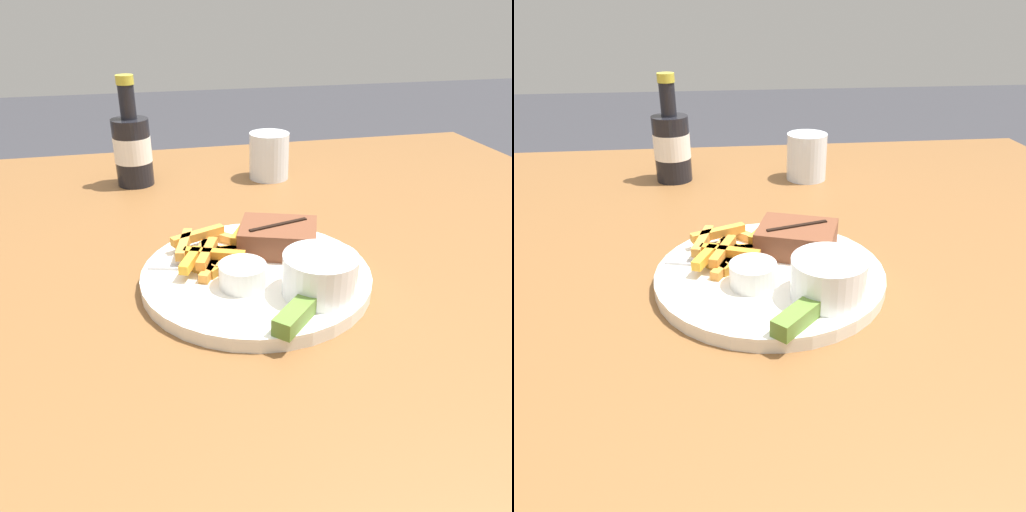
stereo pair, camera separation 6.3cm
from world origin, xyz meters
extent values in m
cube|color=brown|center=(0.00, 0.00, 0.73)|extent=(1.39, 1.31, 0.04)
cylinder|color=brown|center=(0.64, 0.59, 0.35)|extent=(0.06, 0.06, 0.71)
cylinder|color=silver|center=(0.00, 0.00, 0.76)|extent=(0.29, 0.29, 0.01)
cylinder|color=white|center=(0.00, 0.00, 0.76)|extent=(0.29, 0.29, 0.00)
cube|color=brown|center=(0.04, 0.05, 0.79)|extent=(0.12, 0.11, 0.04)
cube|color=black|center=(0.04, 0.05, 0.80)|extent=(0.09, 0.03, 0.00)
cube|color=orange|center=(-0.05, 0.01, 0.77)|extent=(0.04, 0.07, 0.01)
cube|color=#CE8C3E|center=(-0.01, 0.07, 0.77)|extent=(0.06, 0.06, 0.01)
cube|color=orange|center=(-0.06, 0.06, 0.77)|extent=(0.04, 0.06, 0.01)
cube|color=#CF8C40|center=(-0.05, 0.01, 0.77)|extent=(0.06, 0.07, 0.01)
cube|color=orange|center=(-0.06, 0.03, 0.78)|extent=(0.04, 0.07, 0.01)
cube|color=orange|center=(-0.05, 0.05, 0.77)|extent=(0.08, 0.02, 0.01)
cube|color=gold|center=(-0.05, 0.05, 0.77)|extent=(0.07, 0.02, 0.01)
cube|color=#CA823E|center=(-0.04, 0.05, 0.77)|extent=(0.04, 0.06, 0.01)
cube|color=orange|center=(-0.01, 0.08, 0.78)|extent=(0.04, 0.05, 0.01)
cube|color=orange|center=(-0.06, 0.04, 0.77)|extent=(0.02, 0.08, 0.01)
cube|color=orange|center=(-0.05, 0.02, 0.78)|extent=(0.08, 0.04, 0.01)
cube|color=gold|center=(-0.08, 0.01, 0.78)|extent=(0.03, 0.06, 0.01)
cube|color=#BF832A|center=(-0.07, 0.01, 0.77)|extent=(0.04, 0.04, 0.01)
cube|color=gold|center=(-0.06, 0.08, 0.78)|extent=(0.08, 0.04, 0.01)
cube|color=#BE7B2F|center=(-0.06, 0.04, 0.77)|extent=(0.07, 0.06, 0.01)
cube|color=#C78837|center=(-0.08, 0.06, 0.78)|extent=(0.03, 0.08, 0.01)
cylinder|color=white|center=(0.06, -0.07, 0.79)|extent=(0.09, 0.09, 0.05)
cylinder|color=beige|center=(0.06, -0.07, 0.81)|extent=(0.08, 0.08, 0.01)
cylinder|color=silver|center=(-0.02, -0.03, 0.78)|extent=(0.06, 0.06, 0.03)
cylinder|color=#C67A4C|center=(-0.02, -0.03, 0.79)|extent=(0.05, 0.05, 0.01)
cube|color=#567A2D|center=(0.02, -0.12, 0.78)|extent=(0.07, 0.07, 0.02)
cube|color=#B7B7BC|center=(-0.08, 0.02, 0.77)|extent=(0.10, 0.04, 0.00)
cube|color=#B7B7BC|center=(-0.02, 0.00, 0.77)|extent=(0.03, 0.01, 0.00)
cube|color=#B7B7BC|center=(-0.02, 0.01, 0.77)|extent=(0.03, 0.01, 0.00)
cube|color=#B7B7BC|center=(-0.02, 0.01, 0.77)|extent=(0.03, 0.01, 0.00)
cylinder|color=black|center=(-0.15, 0.42, 0.81)|extent=(0.07, 0.07, 0.13)
cylinder|color=silver|center=(-0.15, 0.42, 0.82)|extent=(0.07, 0.07, 0.05)
cylinder|color=black|center=(-0.15, 0.42, 0.91)|extent=(0.03, 0.03, 0.06)
cylinder|color=gold|center=(-0.15, 0.42, 0.94)|extent=(0.03, 0.03, 0.02)
cylinder|color=silver|center=(0.12, 0.40, 0.79)|extent=(0.08, 0.08, 0.09)
camera|label=1|loc=(-0.12, -0.54, 1.08)|focal=35.00mm
camera|label=2|loc=(-0.06, -0.55, 1.08)|focal=35.00mm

